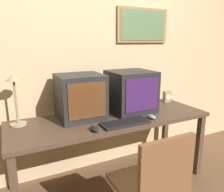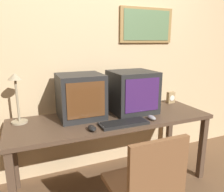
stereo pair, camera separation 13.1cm
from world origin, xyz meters
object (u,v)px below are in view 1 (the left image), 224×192
object	(u,v)px
monitor_right	(131,91)
desk_clock	(167,97)
monitor_left	(80,97)
desk_lamp	(15,92)
keyboard_main	(125,123)
mouse_far_corner	(95,129)
mouse_near_keyboard	(152,117)

from	to	relation	value
monitor_right	desk_clock	xyz separation A→B (m)	(0.56, 0.10, -0.14)
monitor_left	desk_lamp	size ratio (longest dim) A/B	0.93
monitor_left	keyboard_main	world-z (taller)	monitor_left
mouse_far_corner	desk_lamp	bearing A→B (deg)	142.68
monitor_left	mouse_far_corner	size ratio (longest dim) A/B	3.64
mouse_near_keyboard	mouse_far_corner	xyz separation A→B (m)	(-0.58, -0.03, 0.00)
monitor_right	desk_clock	size ratio (longest dim) A/B	3.29
keyboard_main	mouse_far_corner	size ratio (longest dim) A/B	3.78
keyboard_main	mouse_far_corner	bearing A→B (deg)	-176.17
monitor_left	monitor_right	distance (m)	0.53
monitor_left	mouse_far_corner	xyz separation A→B (m)	(-0.00, -0.35, -0.19)
monitor_left	mouse_far_corner	bearing A→B (deg)	-90.50
mouse_far_corner	desk_clock	bearing A→B (deg)	21.38
monitor_left	keyboard_main	size ratio (longest dim) A/B	0.96
monitor_left	desk_lamp	distance (m)	0.55
keyboard_main	desk_clock	xyz separation A→B (m)	(0.80, 0.41, 0.05)
keyboard_main	mouse_far_corner	distance (m)	0.29
monitor_right	desk_clock	distance (m)	0.59
mouse_far_corner	desk_lamp	world-z (taller)	desk_lamp
monitor_right	mouse_near_keyboard	bearing A→B (deg)	-80.27
keyboard_main	desk_lamp	xyz separation A→B (m)	(-0.83, 0.39, 0.28)
monitor_right	keyboard_main	distance (m)	0.44
mouse_far_corner	monitor_right	bearing A→B (deg)	31.62
mouse_far_corner	desk_lamp	distance (m)	0.73
monitor_right	mouse_near_keyboard	distance (m)	0.35
desk_clock	desk_lamp	world-z (taller)	desk_lamp
desk_clock	desk_lamp	bearing A→B (deg)	-179.36
monitor_left	desk_clock	bearing A→B (deg)	4.29
mouse_near_keyboard	desk_lamp	xyz separation A→B (m)	(-1.12, 0.38, 0.27)
monitor_right	desk_lamp	bearing A→B (deg)	175.60
monitor_left	keyboard_main	distance (m)	0.48
mouse_far_corner	desk_lamp	size ratio (longest dim) A/B	0.26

